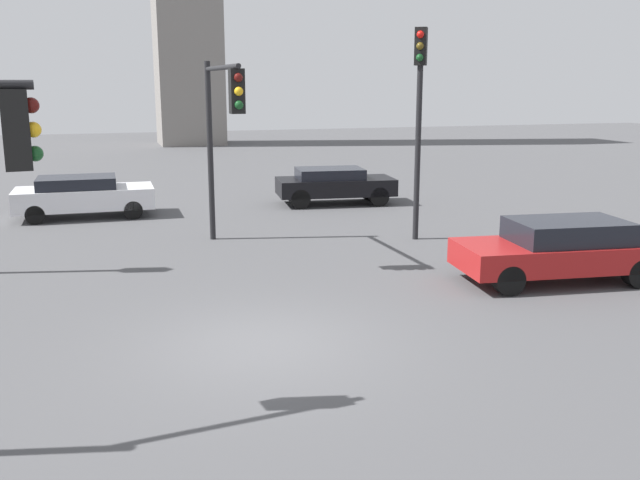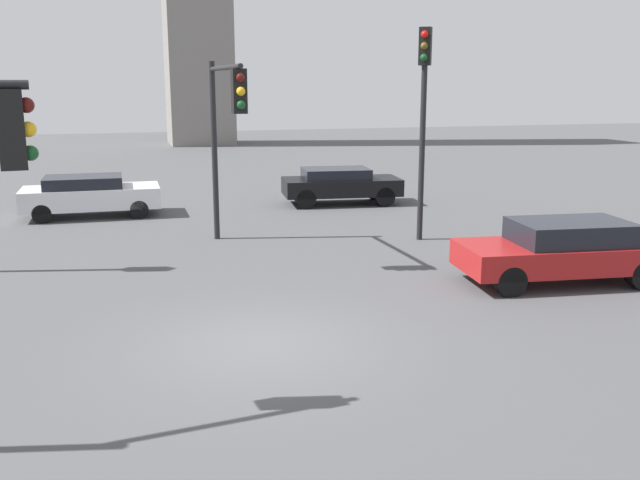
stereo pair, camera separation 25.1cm
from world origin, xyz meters
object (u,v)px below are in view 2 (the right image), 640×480
car_4 (340,184)px  traffic_light_3 (424,96)px  traffic_light_1 (225,115)px  car_1 (563,250)px  car_2 (90,195)px

car_4 → traffic_light_3: bearing=-80.8°
traffic_light_1 → car_1: 8.74m
car_1 → car_2: car_1 is taller
traffic_light_1 → car_4: (5.20, 6.53, -2.86)m
car_2 → traffic_light_3: bearing=-34.7°
traffic_light_1 → car_2: traffic_light_1 is taller
car_1 → car_4: (-1.49, 11.39, -0.01)m
car_1 → car_4: 11.49m
traffic_light_3 → car_4: bearing=-145.1°
car_2 → traffic_light_1: bearing=-60.7°
car_2 → car_4: (8.78, -0.04, -0.00)m
traffic_light_1 → car_2: bearing=-152.6°
traffic_light_1 → car_1: size_ratio=1.06×
car_4 → car_1: bearing=-75.8°
traffic_light_3 → car_1: (1.21, -4.97, -3.28)m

